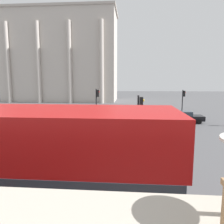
{
  "coord_description": "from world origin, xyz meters",
  "views": [
    {
      "loc": [
        0.11,
        -2.3,
        4.88
      ],
      "look_at": [
        -1.37,
        15.64,
        2.28
      ],
      "focal_mm": 35.0,
      "sensor_mm": 36.0,
      "label": 1
    }
  ],
  "objects_px": {
    "traffic_light_mid": "(97,103)",
    "pedestrian_black": "(70,133)",
    "traffic_light_near": "(139,118)",
    "plaza_building_left": "(62,57)",
    "traffic_light_far": "(183,101)",
    "car_silver": "(65,116)",
    "car_black": "(184,117)"
  },
  "relations": [
    {
      "from": "traffic_light_near",
      "to": "plaza_building_left",
      "type": "bearing_deg",
      "value": 113.27
    },
    {
      "from": "plaza_building_left",
      "to": "traffic_light_near",
      "type": "distance_m",
      "value": 43.82
    },
    {
      "from": "car_silver",
      "to": "pedestrian_black",
      "type": "height_order",
      "value": "pedestrian_black"
    },
    {
      "from": "traffic_light_far",
      "to": "car_black",
      "type": "height_order",
      "value": "traffic_light_far"
    },
    {
      "from": "traffic_light_mid",
      "to": "car_silver",
      "type": "distance_m",
      "value": 6.04
    },
    {
      "from": "traffic_light_near",
      "to": "car_black",
      "type": "distance_m",
      "value": 14.0
    },
    {
      "from": "traffic_light_mid",
      "to": "traffic_light_far",
      "type": "relative_size",
      "value": 1.08
    },
    {
      "from": "traffic_light_near",
      "to": "car_black",
      "type": "xyz_separation_m",
      "value": [
        5.74,
        12.62,
        -1.91
      ]
    },
    {
      "from": "plaza_building_left",
      "to": "traffic_light_near",
      "type": "bearing_deg",
      "value": -66.73
    },
    {
      "from": "traffic_light_far",
      "to": "car_black",
      "type": "distance_m",
      "value": 2.2
    },
    {
      "from": "plaza_building_left",
      "to": "car_black",
      "type": "bearing_deg",
      "value": -49.84
    },
    {
      "from": "traffic_light_mid",
      "to": "car_silver",
      "type": "relative_size",
      "value": 0.97
    },
    {
      "from": "traffic_light_far",
      "to": "car_black",
      "type": "bearing_deg",
      "value": -95.0
    },
    {
      "from": "traffic_light_far",
      "to": "car_silver",
      "type": "bearing_deg",
      "value": -172.9
    },
    {
      "from": "traffic_light_mid",
      "to": "pedestrian_black",
      "type": "bearing_deg",
      "value": -99.59
    },
    {
      "from": "pedestrian_black",
      "to": "car_black",
      "type": "bearing_deg",
      "value": 149.65
    },
    {
      "from": "car_silver",
      "to": "pedestrian_black",
      "type": "relative_size",
      "value": 2.32
    },
    {
      "from": "traffic_light_mid",
      "to": "traffic_light_far",
      "type": "bearing_deg",
      "value": 28.62
    },
    {
      "from": "plaza_building_left",
      "to": "car_silver",
      "type": "height_order",
      "value": "plaza_building_left"
    },
    {
      "from": "traffic_light_far",
      "to": "pedestrian_black",
      "type": "height_order",
      "value": "traffic_light_far"
    },
    {
      "from": "traffic_light_mid",
      "to": "pedestrian_black",
      "type": "distance_m",
      "value": 6.66
    },
    {
      "from": "plaza_building_left",
      "to": "car_silver",
      "type": "xyz_separation_m",
      "value": [
        8.65,
        -27.43,
        -9.78
      ]
    },
    {
      "from": "traffic_light_near",
      "to": "pedestrian_black",
      "type": "bearing_deg",
      "value": 155.63
    },
    {
      "from": "traffic_light_mid",
      "to": "car_black",
      "type": "relative_size",
      "value": 0.97
    },
    {
      "from": "plaza_building_left",
      "to": "pedestrian_black",
      "type": "height_order",
      "value": "plaza_building_left"
    },
    {
      "from": "traffic_light_near",
      "to": "traffic_light_far",
      "type": "distance_m",
      "value": 15.13
    },
    {
      "from": "car_silver",
      "to": "pedestrian_black",
      "type": "distance_m",
      "value": 10.5
    },
    {
      "from": "plaza_building_left",
      "to": "car_black",
      "type": "relative_size",
      "value": 6.32
    },
    {
      "from": "car_silver",
      "to": "plaza_building_left",
      "type": "bearing_deg",
      "value": -158.41
    },
    {
      "from": "traffic_light_mid",
      "to": "car_black",
      "type": "distance_m",
      "value": 10.61
    },
    {
      "from": "plaza_building_left",
      "to": "traffic_light_far",
      "type": "xyz_separation_m",
      "value": [
        22.89,
        -25.66,
        -8.02
      ]
    },
    {
      "from": "plaza_building_left",
      "to": "traffic_light_mid",
      "type": "relative_size",
      "value": 6.54
    }
  ]
}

